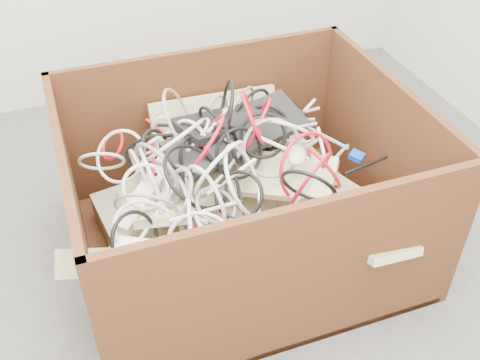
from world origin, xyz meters
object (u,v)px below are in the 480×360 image
object	(u,v)px
power_strip_left	(146,193)
power_strip_right	(167,254)
cardboard_box	(238,217)
vga_plug	(357,156)

from	to	relation	value
power_strip_left	power_strip_right	world-z (taller)	power_strip_left
cardboard_box	power_strip_right	xyz separation A→B (m)	(-0.31, -0.27, 0.20)
power_strip_left	power_strip_right	size ratio (longest dim) A/B	0.95
power_strip_right	vga_plug	bearing A→B (deg)	36.59
cardboard_box	vga_plug	size ratio (longest dim) A/B	24.40
cardboard_box	power_strip_left	world-z (taller)	cardboard_box
cardboard_box	power_strip_left	bearing A→B (deg)	-178.91
cardboard_box	vga_plug	distance (m)	0.45
power_strip_right	vga_plug	size ratio (longest dim) A/B	6.80
vga_plug	power_strip_left	bearing A→B (deg)	-131.61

